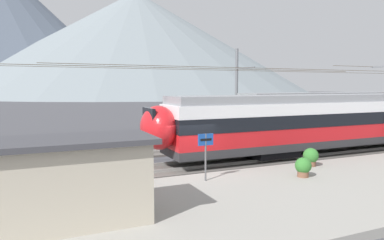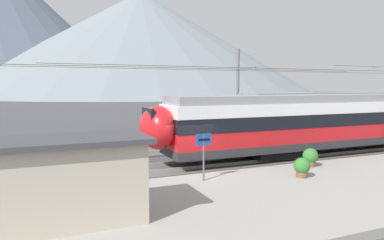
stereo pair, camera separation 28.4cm
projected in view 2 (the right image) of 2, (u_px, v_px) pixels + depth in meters
ground_plane at (192, 176)px, 17.29m from camera, size 400.00×400.00×0.00m
platform_slab at (243, 202)px, 12.89m from camera, size 120.00×7.85×0.32m
track_near at (180, 168)px, 18.68m from camera, size 120.00×3.00×0.28m
track_far at (153, 152)px, 23.25m from camera, size 120.00×3.00×0.28m
train_far_track at (369, 111)px, 30.64m from camera, size 27.53×2.90×4.27m
catenary_mast_far_side at (239, 93)px, 27.91m from camera, size 41.58×2.67×7.32m
platform_sign at (204, 146)px, 15.08m from camera, size 0.70×0.08×2.04m
passenger_walking at (110, 172)px, 12.81m from camera, size 0.53×0.22×1.69m
handbag_beside_passenger at (138, 188)px, 13.56m from camera, size 0.32×0.18×0.40m
potted_plant_platform_edge at (302, 167)px, 15.74m from camera, size 0.73×0.73×0.88m
potted_plant_by_shelter at (310, 156)px, 17.86m from camera, size 0.77×0.77×0.93m
platform_shelter at (62, 180)px, 10.39m from camera, size 5.05×2.54×2.56m
mountain_central_peak at (141, 44)px, 181.68m from camera, size 175.89×175.89×52.06m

